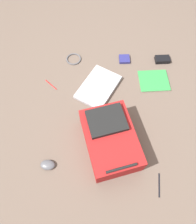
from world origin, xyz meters
TOP-DOWN VIEW (x-y plane):
  - ground_plane at (0.00, 0.00)m, footprint 3.62×3.62m
  - backpack at (-0.25, -0.06)m, footprint 0.52×0.43m
  - laptop at (0.21, 0.03)m, footprint 0.43×0.38m
  - book_red at (0.29, -0.42)m, footprint 0.22×0.25m
  - computer_mouse at (-0.41, 0.34)m, footprint 0.07×0.10m
  - cable_coil at (0.50, 0.25)m, footprint 0.13×0.13m
  - power_brick at (0.51, -0.51)m, footprint 0.08×0.13m
  - pen_black at (0.23, 0.41)m, footprint 0.09×0.10m
  - pen_blue at (-0.51, -0.38)m, footprint 0.15×0.02m
  - earbud_pouch at (0.51, -0.18)m, footprint 0.09×0.09m

SIDE VIEW (x-z plane):
  - ground_plane at x=0.00m, z-range 0.00..0.00m
  - pen_black at x=0.23m, z-range 0.00..0.01m
  - pen_blue at x=-0.51m, z-range 0.00..0.01m
  - cable_coil at x=0.50m, z-range 0.00..0.01m
  - book_red at x=0.29m, z-range 0.00..0.01m
  - earbud_pouch at x=0.51m, z-range 0.00..0.02m
  - laptop at x=0.21m, z-range 0.00..0.03m
  - computer_mouse at x=-0.41m, z-range 0.00..0.03m
  - power_brick at x=0.51m, z-range 0.00..0.04m
  - backpack at x=-0.25m, z-range -0.01..0.19m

